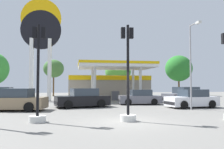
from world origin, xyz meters
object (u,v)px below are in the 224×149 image
at_px(traffic_signal_0, 128,90).
at_px(corner_streetlamp, 192,57).
at_px(tree_2, 118,72).
at_px(tree_3, 179,68).
at_px(car_5, 192,99).
at_px(car_2, 15,101).
at_px(station_pole_sign, 41,35).
at_px(car_4, 83,99).
at_px(car_3, 140,98).
at_px(traffic_signal_2, 38,91).
at_px(car_0, 185,96).
at_px(tree_1, 54,69).

height_order(traffic_signal_0, corner_streetlamp, corner_streetlamp).
xyz_separation_m(tree_2, tree_3, (10.68, -1.87, 0.61)).
bearing_deg(car_5, car_2, -179.93).
relative_size(station_pole_sign, tree_2, 1.95).
distance_m(car_4, tree_2, 21.99).
xyz_separation_m(car_3, tree_2, (1.49, 18.74, 3.57)).
height_order(traffic_signal_2, tree_3, tree_3).
relative_size(car_5, traffic_signal_2, 0.88).
height_order(station_pole_sign, traffic_signal_0, station_pole_sign).
xyz_separation_m(station_pole_sign, traffic_signal_0, (6.63, -15.69, -6.05)).
relative_size(station_pole_sign, tree_3, 1.68).
relative_size(car_0, car_2, 1.06).
bearing_deg(traffic_signal_2, traffic_signal_0, -4.96).
height_order(station_pole_sign, car_0, station_pole_sign).
bearing_deg(traffic_signal_2, car_4, 71.28).
relative_size(station_pole_sign, car_3, 2.97).
bearing_deg(car_0, traffic_signal_0, -129.20).
xyz_separation_m(traffic_signal_2, tree_3, (20.12, 26.03, 3.26)).
distance_m(car_2, car_5, 13.80).
xyz_separation_m(car_2, tree_2, (11.90, 22.34, 3.49)).
bearing_deg(car_0, car_3, -169.99).
bearing_deg(tree_2, tree_3, -9.93).
height_order(car_2, tree_1, tree_1).
relative_size(car_0, tree_2, 0.81).
relative_size(car_5, tree_1, 0.71).
distance_m(car_2, traffic_signal_2, 6.14).
bearing_deg(tree_1, car_4, -78.16).
bearing_deg(corner_streetlamp, traffic_signal_0, -144.40).
xyz_separation_m(tree_1, corner_streetlamp, (12.17, -23.40, -0.69)).
relative_size(station_pole_sign, car_0, 2.41).
bearing_deg(station_pole_sign, tree_3, 25.77).
distance_m(traffic_signal_0, traffic_signal_2, 4.55).
height_order(traffic_signal_0, tree_2, tree_2).
bearing_deg(car_3, tree_1, 118.05).
bearing_deg(car_3, car_4, -161.55).
xyz_separation_m(car_0, car_5, (-1.71, -4.48, -0.07)).
relative_size(car_3, tree_1, 0.66).
bearing_deg(traffic_signal_2, tree_2, 71.30).
bearing_deg(tree_3, car_0, -113.87).
height_order(car_3, tree_3, tree_3).
bearing_deg(traffic_signal_2, car_2, 113.87).
relative_size(traffic_signal_2, tree_1, 0.80).
distance_m(car_2, corner_streetlamp, 13.42).
relative_size(station_pole_sign, corner_streetlamp, 1.86).
xyz_separation_m(station_pole_sign, tree_2, (11.55, 12.60, -3.41)).
distance_m(station_pole_sign, car_2, 11.94).
distance_m(traffic_signal_0, corner_streetlamp, 7.67).
height_order(station_pole_sign, tree_1, station_pole_sign).
bearing_deg(car_3, car_5, -46.56).
distance_m(car_4, tree_3, 26.03).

